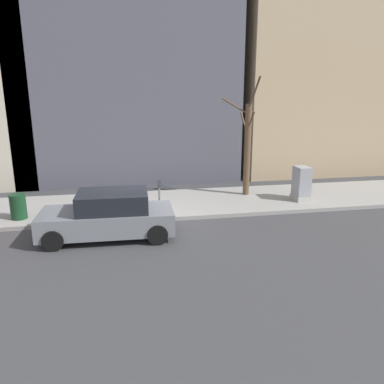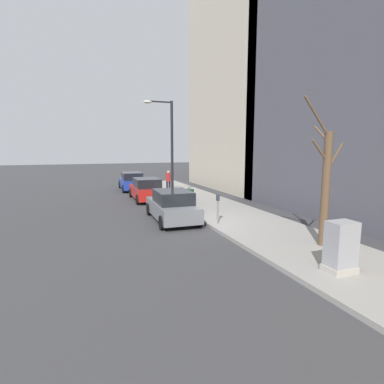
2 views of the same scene
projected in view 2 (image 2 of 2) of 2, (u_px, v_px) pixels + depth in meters
name	position (u px, v px, depth m)	size (l,w,h in m)	color
ground_plane	(204.00, 225.00, 14.03)	(120.00, 120.00, 0.00)	#38383A
sidewalk	(242.00, 220.00, 14.71)	(4.00, 36.00, 0.15)	gray
parked_car_grey	(172.00, 206.00, 14.69)	(2.03, 4.25, 1.52)	slate
parked_car_red	(147.00, 189.00, 20.59)	(1.97, 4.22, 1.52)	red
parked_car_blue	(132.00, 181.00, 25.59)	(2.03, 4.25, 1.52)	#1E389E
parking_meter	(218.00, 206.00, 13.55)	(0.14, 0.10, 1.35)	slate
utility_box	(341.00, 248.00, 8.20)	(0.83, 0.61, 1.43)	#A8A399
streetlamp	(168.00, 141.00, 20.03)	(1.97, 0.32, 6.50)	black
bare_tree	(325.00, 185.00, 10.30)	(1.92, 1.25, 5.07)	brown
trash_bin	(189.00, 197.00, 18.44)	(0.56, 0.56, 0.90)	#14381E
pedestrian_near_meter	(168.00, 180.00, 23.55)	(0.39, 0.36, 1.66)	#1E1E2D
office_block_center	(383.00, 79.00, 16.97)	(11.13, 11.13, 14.93)	#4C4C56
office_tower_right	(279.00, 70.00, 26.81)	(12.60, 12.60, 20.97)	#BCB29E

